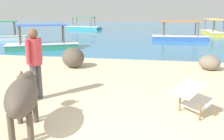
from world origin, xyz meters
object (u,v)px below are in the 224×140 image
(boat_green, at_px, (43,44))
(boat_teal, at_px, (84,27))
(boat_yellow, at_px, (213,32))
(boat_blue, at_px, (180,36))
(cow, at_px, (23,96))
(person_standing, at_px, (35,59))
(deck_chair_near, at_px, (192,96))

(boat_green, height_order, boat_teal, same)
(boat_yellow, distance_m, boat_blue, 5.20)
(cow, xyz_separation_m, person_standing, (-0.52, 1.48, 0.31))
(cow, relative_size, boat_teal, 0.44)
(deck_chair_near, xyz_separation_m, boat_blue, (0.75, 12.60, -0.13))
(boat_green, relative_size, boat_blue, 1.01)
(deck_chair_near, height_order, person_standing, person_standing)
(person_standing, distance_m, boat_teal, 20.83)
(boat_green, bearing_deg, cow, -92.38)
(boat_teal, xyz_separation_m, boat_blue, (9.08, -7.91, 0.00))
(person_standing, height_order, boat_yellow, person_standing)
(boat_green, distance_m, boat_blue, 9.06)
(boat_green, bearing_deg, boat_yellow, 16.28)
(cow, distance_m, boat_yellow, 19.23)
(deck_chair_near, height_order, boat_teal, boat_teal)
(person_standing, xyz_separation_m, boat_teal, (-4.94, 20.22, -0.70))
(cow, height_order, person_standing, person_standing)
(cow, bearing_deg, deck_chair_near, -88.81)
(deck_chair_near, relative_size, person_standing, 0.57)
(boat_green, relative_size, boat_teal, 0.99)
(boat_blue, bearing_deg, person_standing, -113.35)
(deck_chair_near, bearing_deg, boat_green, 91.85)
(boat_teal, bearing_deg, deck_chair_near, 125.92)
(boat_teal, relative_size, boat_yellow, 1.02)
(deck_chair_near, bearing_deg, boat_yellow, 37.27)
(boat_blue, bearing_deg, boat_yellow, 50.17)
(boat_teal, height_order, boat_yellow, same)
(boat_blue, bearing_deg, deck_chair_near, -98.16)
(deck_chair_near, bearing_deg, boat_teal, 71.90)
(boat_yellow, bearing_deg, boat_teal, 67.39)
(cow, distance_m, boat_teal, 22.38)
(cow, relative_size, boat_blue, 0.45)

